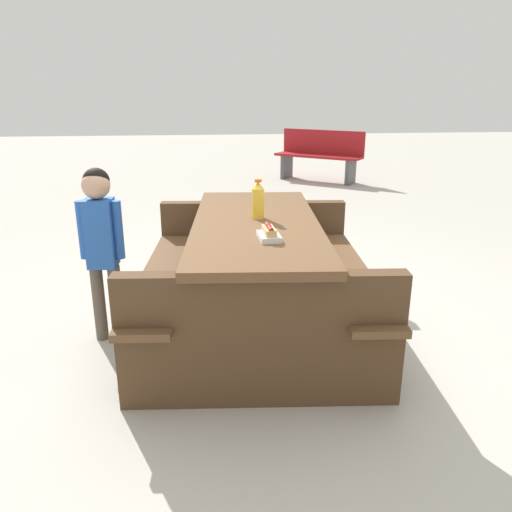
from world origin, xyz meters
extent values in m
plane|color=#B7B2A8|center=(0.00, 0.00, 0.00)|extent=(30.00, 30.00, 0.00)
cube|color=brown|center=(0.00, 0.00, 0.72)|extent=(1.86, 0.90, 0.05)
cube|color=brown|center=(0.05, 0.56, 0.43)|extent=(1.82, 0.43, 0.04)
cube|color=brown|center=(-0.05, -0.56, 0.43)|extent=(1.82, 0.43, 0.04)
cube|color=#4D3520|center=(0.78, -0.06, 0.35)|extent=(0.21, 1.40, 0.70)
cube|color=#4D3520|center=(-0.78, 0.06, 0.35)|extent=(0.21, 1.40, 0.70)
cylinder|color=yellow|center=(-0.07, 0.02, 0.84)|extent=(0.08, 0.08, 0.19)
cone|color=yellow|center=(-0.07, 0.02, 0.96)|extent=(0.07, 0.07, 0.04)
cylinder|color=orange|center=(-0.07, 0.02, 0.99)|extent=(0.04, 0.04, 0.02)
cube|color=white|center=(0.39, 0.03, 0.77)|extent=(0.19, 0.12, 0.03)
cube|color=#D8B272|center=(0.39, 0.03, 0.80)|extent=(0.15, 0.06, 0.04)
cylinder|color=maroon|center=(0.39, 0.03, 0.82)|extent=(0.14, 0.04, 0.03)
ellipsoid|color=maroon|center=(0.39, 0.03, 0.83)|extent=(0.07, 0.03, 0.01)
cylinder|color=brown|center=(-0.01, -0.88, 0.25)|extent=(0.08, 0.08, 0.49)
cylinder|color=brown|center=(-0.02, -0.99, 0.25)|extent=(0.08, 0.08, 0.49)
cube|color=#2659B2|center=(-0.01, -0.93, 0.70)|extent=(0.17, 0.18, 0.41)
cylinder|color=#2659B2|center=(0.00, -0.83, 0.72)|extent=(0.06, 0.06, 0.35)
cylinder|color=#2659B2|center=(-0.02, -1.04, 0.72)|extent=(0.06, 0.06, 0.35)
sphere|color=tan|center=(-0.01, -0.93, 0.99)|extent=(0.16, 0.16, 0.16)
sphere|color=black|center=(-0.03, -0.93, 1.01)|extent=(0.16, 0.16, 0.16)
cube|color=maroon|center=(-5.53, 1.68, 0.43)|extent=(1.23, 1.44, 0.04)
cube|color=maroon|center=(-5.68, 1.79, 0.65)|extent=(0.94, 1.22, 0.40)
cube|color=#4C4C51|center=(-5.90, 1.21, 0.21)|extent=(0.32, 0.27, 0.41)
cube|color=#4C4C51|center=(-5.17, 2.16, 0.21)|extent=(0.32, 0.27, 0.41)
camera|label=1|loc=(2.94, -0.33, 1.52)|focal=35.11mm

